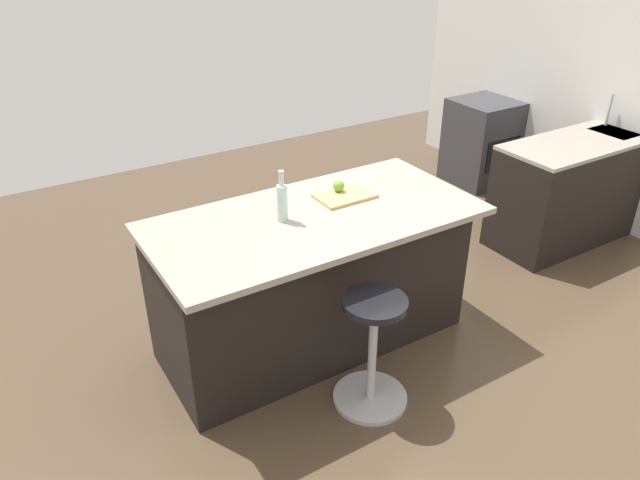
# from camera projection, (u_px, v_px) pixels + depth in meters

# --- Properties ---
(ground_plane) EXTENTS (7.67, 7.67, 0.00)m
(ground_plane) POSITION_uv_depth(u_px,v_px,m) (367.00, 340.00, 4.07)
(ground_plane) COLOR brown
(sink_cabinet) EXTENTS (1.95, 0.60, 1.17)m
(sink_cabinet) POSITION_uv_depth(u_px,v_px,m) (592.00, 183.00, 5.25)
(sink_cabinet) COLOR black
(sink_cabinet) RESTS_ON ground_plane
(oven_range) EXTENTS (0.60, 0.61, 0.86)m
(oven_range) POSITION_uv_depth(u_px,v_px,m) (481.00, 142.00, 6.25)
(oven_range) COLOR #38383D
(oven_range) RESTS_ON ground_plane
(kitchen_island) EXTENTS (2.00, 0.99, 0.96)m
(kitchen_island) POSITION_uv_depth(u_px,v_px,m) (312.00, 279.00, 3.84)
(kitchen_island) COLOR black
(kitchen_island) RESTS_ON ground_plane
(stool_by_window) EXTENTS (0.44, 0.44, 0.71)m
(stool_by_window) POSITION_uv_depth(u_px,v_px,m) (372.00, 355.00, 3.41)
(stool_by_window) COLOR #B7B7BC
(stool_by_window) RESTS_ON ground_plane
(cutting_board) EXTENTS (0.36, 0.24, 0.02)m
(cutting_board) POSITION_uv_depth(u_px,v_px,m) (345.00, 196.00, 3.80)
(cutting_board) COLOR tan
(cutting_board) RESTS_ON kitchen_island
(apple_green) EXTENTS (0.07, 0.07, 0.07)m
(apple_green) POSITION_uv_depth(u_px,v_px,m) (339.00, 186.00, 3.82)
(apple_green) COLOR #609E2D
(apple_green) RESTS_ON cutting_board
(water_bottle) EXTENTS (0.06, 0.06, 0.31)m
(water_bottle) POSITION_uv_depth(u_px,v_px,m) (282.00, 201.00, 3.46)
(water_bottle) COLOR silver
(water_bottle) RESTS_ON kitchen_island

